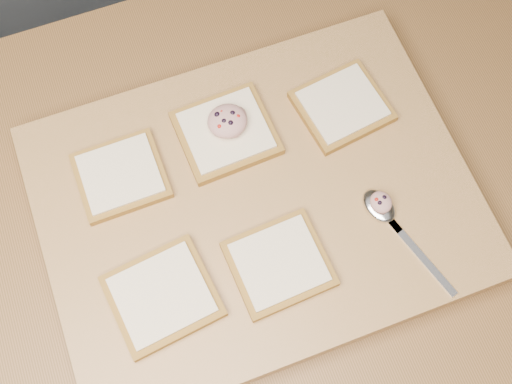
% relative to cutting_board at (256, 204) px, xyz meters
% --- Properties ---
extents(ground, '(4.00, 4.00, 0.00)m').
position_rel_cutting_board_xyz_m(ground, '(-0.07, -0.00, -0.92)').
color(ground, '#515459').
rests_on(ground, ground).
extents(island_counter, '(2.00, 0.80, 0.90)m').
position_rel_cutting_board_xyz_m(island_counter, '(-0.07, -0.00, -0.47)').
color(island_counter, slate).
rests_on(island_counter, ground).
extents(cutting_board, '(0.56, 0.42, 0.04)m').
position_rel_cutting_board_xyz_m(cutting_board, '(0.00, 0.00, 0.00)').
color(cutting_board, tan).
rests_on(cutting_board, island_counter).
extents(bread_far_left, '(0.11, 0.10, 0.02)m').
position_rel_cutting_board_xyz_m(bread_far_left, '(-0.16, 0.09, 0.03)').
color(bread_far_left, olive).
rests_on(bread_far_left, cutting_board).
extents(bread_far_center, '(0.13, 0.12, 0.02)m').
position_rel_cutting_board_xyz_m(bread_far_center, '(-0.01, 0.10, 0.03)').
color(bread_far_center, olive).
rests_on(bread_far_center, cutting_board).
extents(bread_far_right, '(0.13, 0.12, 0.02)m').
position_rel_cutting_board_xyz_m(bread_far_right, '(0.16, 0.08, 0.03)').
color(bread_far_right, olive).
rests_on(bread_far_right, cutting_board).
extents(bread_near_left, '(0.14, 0.13, 0.02)m').
position_rel_cutting_board_xyz_m(bread_near_left, '(-0.15, -0.08, 0.03)').
color(bread_near_left, olive).
rests_on(bread_near_left, cutting_board).
extents(bread_near_center, '(0.12, 0.11, 0.02)m').
position_rel_cutting_board_xyz_m(bread_near_center, '(-0.01, -0.10, 0.03)').
color(bread_near_center, olive).
rests_on(bread_near_center, cutting_board).
extents(tuna_salad_dollop, '(0.05, 0.05, 0.02)m').
position_rel_cutting_board_xyz_m(tuna_salad_dollop, '(-0.00, 0.10, 0.05)').
color(tuna_salad_dollop, tan).
rests_on(tuna_salad_dollop, bread_far_center).
extents(spoon, '(0.07, 0.17, 0.01)m').
position_rel_cutting_board_xyz_m(spoon, '(0.15, -0.08, 0.03)').
color(spoon, silver).
rests_on(spoon, cutting_board).
extents(spoon_salad, '(0.03, 0.03, 0.02)m').
position_rel_cutting_board_xyz_m(spoon_salad, '(0.14, -0.07, 0.04)').
color(spoon_salad, tan).
rests_on(spoon_salad, spoon).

